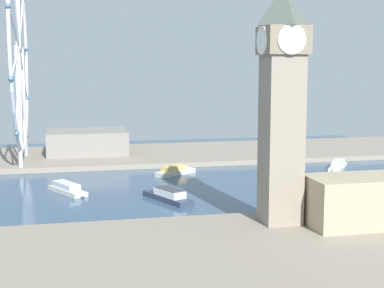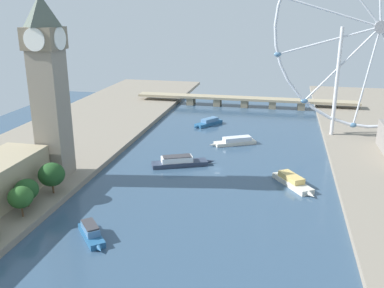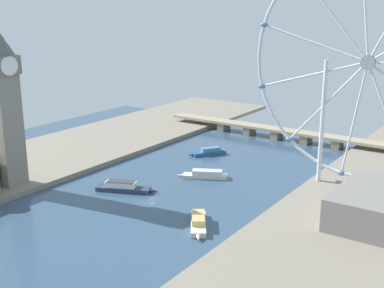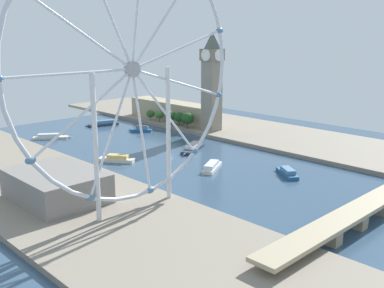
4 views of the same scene
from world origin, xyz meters
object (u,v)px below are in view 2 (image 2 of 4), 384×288
tour_boat_1 (91,233)px  tour_boat_4 (293,182)px  river_bridge (245,100)px  tour_boat_3 (180,162)px  tour_boat_0 (235,141)px  clock_tower (49,86)px  tour_boat_2 (208,122)px  ferris_wheel (381,28)px

tour_boat_1 → tour_boat_4: (75.71, 67.65, -0.09)m
river_bridge → tour_boat_3: 157.45m
tour_boat_0 → clock_tower: bearing=15.6°
clock_tower → tour_boat_4: size_ratio=3.14×
river_bridge → tour_boat_4: 176.06m
tour_boat_3 → river_bridge: bearing=58.1°
tour_boat_1 → tour_boat_2: 171.63m
tour_boat_2 → tour_boat_3: bearing=33.5°
tour_boat_3 → tour_boat_4: tour_boat_3 is taller
ferris_wheel → tour_boat_2: 130.58m
tour_boat_4 → tour_boat_1: bearing=-82.2°
tour_boat_0 → tour_boat_2: size_ratio=1.18×
clock_tower → tour_boat_2: (56.65, 120.80, -46.39)m
clock_tower → tour_boat_4: 127.29m
tour_boat_2 → tour_boat_3: (-0.79, -87.85, 0.25)m
clock_tower → river_bridge: bearing=67.8°
ferris_wheel → river_bridge: (-88.31, 84.78, -66.06)m
tour_boat_0 → tour_boat_2: (-25.13, 42.89, -0.04)m
tour_boat_1 → tour_boat_3: bearing=130.1°
river_bridge → clock_tower: bearing=-112.2°
clock_tower → river_bridge: clock_tower is taller
tour_boat_0 → tour_boat_3: bearing=32.0°
clock_tower → tour_boat_2: size_ratio=3.44×
tour_boat_0 → tour_boat_3: 51.90m
tour_boat_4 → tour_boat_0: bearing=176.4°
river_bridge → ferris_wheel: bearing=-43.8°
ferris_wheel → tour_boat_1: (-124.00, -154.28, -69.89)m
tour_boat_1 → tour_boat_4: 101.53m
tour_boat_1 → tour_boat_3: tour_boat_3 is taller
tour_boat_1 → tour_boat_4: tour_boat_1 is taller
river_bridge → tour_boat_2: size_ratio=7.64×
ferris_wheel → tour_boat_3: 148.24m
ferris_wheel → tour_boat_4: ferris_wheel is taller
tour_boat_1 → tour_boat_2: bearing=134.8°
river_bridge → tour_boat_2: river_bridge is taller
river_bridge → tour_boat_0: bearing=-87.7°
clock_tower → tour_boat_2: bearing=64.9°
tour_boat_0 → tour_boat_3: (-25.92, -44.96, 0.21)m
tour_boat_0 → river_bridge: bearing=-115.7°
tour_boat_0 → tour_boat_4: bearing=92.4°
river_bridge → tour_boat_0: 111.14m
clock_tower → tour_boat_3: 79.59m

